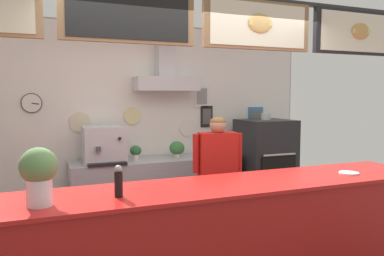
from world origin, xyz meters
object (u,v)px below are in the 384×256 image
Objects in this scene: potted_oregano at (177,149)px; pepper_grinder at (119,181)px; condiment_plate at (349,173)px; shop_worker at (218,177)px; espresso_machine at (104,145)px; potted_rosemary at (136,152)px; pizza_oven at (265,167)px; basil_vase at (39,175)px; potted_sage at (219,145)px.

pepper_grinder is (-1.29, -2.38, 0.15)m from potted_oregano.
potted_oregano is 1.29× the size of condiment_plate.
shop_worker reaches higher than condiment_plate.
potted_rosemary is at bearing 2.89° from espresso_machine.
pepper_grinder reaches higher than potted_rosemary.
pizza_oven is 3.88× the size of basil_vase.
basil_vase is (-2.50, -2.42, 0.23)m from potted_sage.
potted_oregano is (-0.14, 1.04, 0.21)m from shop_worker.
pizza_oven is 6.55× the size of pepper_grinder.
condiment_plate is at bearing -102.09° from pizza_oven.
basil_vase is at bearing 44.62° from shop_worker.
potted_oregano is at bearing 61.42° from pepper_grinder.
shop_worker reaches higher than potted_rosemary.
shop_worker is 1.29m from potted_rosemary.
shop_worker is at bearing 34.66° from basil_vase.
shop_worker reaches higher than pizza_oven.
pepper_grinder reaches higher than potted_oregano.
basil_vase reaches higher than potted_rosemary.
potted_sage and potted_oregano have the same top height.
pizza_oven is 2.82× the size of espresso_machine.
pepper_grinder is 1.29× the size of condiment_plate.
potted_sage is 0.59× the size of basil_vase.
shop_worker reaches higher than pepper_grinder.
potted_rosemary is 0.51× the size of basil_vase.
condiment_plate is (0.87, -2.36, 0.04)m from potted_oregano.
pizza_oven is 3.42m from pepper_grinder.
pizza_oven reaches higher than espresso_machine.
shop_worker is 6.61× the size of pepper_grinder.
condiment_plate is (0.73, -1.32, 0.25)m from shop_worker.
shop_worker is 3.92× the size of basil_vase.
shop_worker is 1.53m from condiment_plate.
espresso_machine is 0.44m from potted_rosemary.
espresso_machine is 2.32× the size of pepper_grinder.
basil_vase is at bearing -127.24° from potted_oregano.
pizza_oven is 1.38m from potted_oregano.
basil_vase reaches higher than potted_oregano.
espresso_machine is at bearing 83.52° from pepper_grinder.
potted_oregano is at bearing -178.25° from potted_sage.
condiment_plate is (1.90, -2.33, -0.07)m from espresso_machine.
shop_worker is 8.50× the size of condiment_plate.
basil_vase is 2.70m from condiment_plate.
shop_worker reaches higher than potted_sage.
potted_sage is at bearing 44.07° from basil_vase.
shop_worker is (-1.18, -0.81, 0.11)m from pizza_oven.
basil_vase is at bearing -177.25° from pepper_grinder.
pepper_grinder is (-0.69, -2.37, 0.16)m from potted_rosemary.
pepper_grinder reaches higher than condiment_plate.
pepper_grinder is at bearing -140.68° from pizza_oven.
pizza_oven is at bearing -9.92° from potted_oregano.
espresso_machine is 2.68× the size of potted_rosemary.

